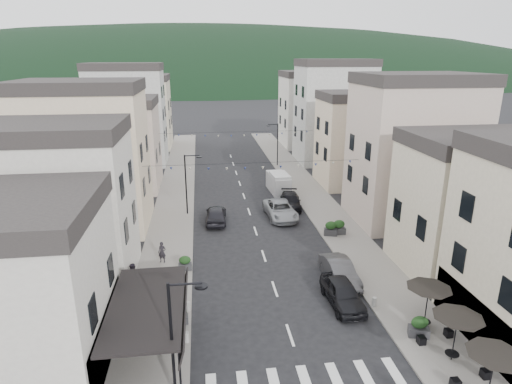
# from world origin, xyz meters

# --- Properties ---
(sidewalk_left) EXTENTS (4.00, 76.00, 0.12)m
(sidewalk_left) POSITION_xyz_m (-7.50, 32.00, 0.06)
(sidewalk_left) COLOR slate
(sidewalk_left) RESTS_ON ground
(sidewalk_right) EXTENTS (4.00, 76.00, 0.12)m
(sidewalk_right) POSITION_xyz_m (7.50, 32.00, 0.06)
(sidewalk_right) COLOR slate
(sidewalk_right) RESTS_ON ground
(hill_backdrop) EXTENTS (640.00, 360.00, 70.00)m
(hill_backdrop) POSITION_xyz_m (0.00, 300.00, 0.00)
(hill_backdrop) COLOR black
(hill_backdrop) RESTS_ON ground
(boutique_awning) EXTENTS (3.77, 7.50, 3.28)m
(boutique_awning) POSITION_xyz_m (-7.25, 5.00, 3.11)
(boutique_awning) COLOR black
(boutique_awning) RESTS_ON ground
(buildings_row_left) EXTENTS (10.20, 54.16, 14.00)m
(buildings_row_left) POSITION_xyz_m (-14.50, 37.75, 6.12)
(buildings_row_left) COLOR beige
(buildings_row_left) RESTS_ON ground
(buildings_row_right) EXTENTS (10.20, 54.16, 14.50)m
(buildings_row_right) POSITION_xyz_m (14.50, 36.59, 6.32)
(buildings_row_right) COLOR #B8AD92
(buildings_row_right) RESTS_ON ground
(cafe_terrace) EXTENTS (2.50, 8.10, 2.53)m
(cafe_terrace) POSITION_xyz_m (7.70, 2.80, 2.36)
(cafe_terrace) COLOR black
(cafe_terrace) RESTS_ON ground
(streetlamp_left_near) EXTENTS (1.70, 0.56, 6.00)m
(streetlamp_left_near) POSITION_xyz_m (-5.82, 2.00, 3.70)
(streetlamp_left_near) COLOR black
(streetlamp_left_near) RESTS_ON ground
(streetlamp_left_far) EXTENTS (1.70, 0.56, 6.00)m
(streetlamp_left_far) POSITION_xyz_m (-5.82, 26.00, 3.70)
(streetlamp_left_far) COLOR black
(streetlamp_left_far) RESTS_ON ground
(streetlamp_right_far) EXTENTS (1.70, 0.56, 6.00)m
(streetlamp_right_far) POSITION_xyz_m (5.82, 44.00, 3.70)
(streetlamp_right_far) COLOR black
(streetlamp_right_far) RESTS_ON ground
(bollards) EXTENTS (11.66, 10.26, 0.60)m
(bollards) POSITION_xyz_m (0.00, 5.50, 0.42)
(bollards) COLOR gray
(bollards) RESTS_ON ground
(bunting_near) EXTENTS (19.00, 0.28, 0.62)m
(bunting_near) POSITION_xyz_m (0.00, 22.00, 5.65)
(bunting_near) COLOR black
(bunting_near) RESTS_ON ground
(bunting_far) EXTENTS (19.00, 0.28, 0.62)m
(bunting_far) POSITION_xyz_m (0.00, 38.00, 5.65)
(bunting_far) COLOR black
(bunting_far) RESTS_ON ground
(parked_car_a) EXTENTS (2.03, 4.65, 1.56)m
(parked_car_a) POSITION_xyz_m (3.88, 8.66, 0.78)
(parked_car_a) COLOR black
(parked_car_a) RESTS_ON ground
(parked_car_b) EXTENTS (1.85, 4.69, 1.52)m
(parked_car_b) POSITION_xyz_m (4.60, 11.45, 0.76)
(parked_car_b) COLOR #333335
(parked_car_b) RESTS_ON ground
(parked_car_c) EXTENTS (2.92, 5.74, 1.55)m
(parked_car_c) POSITION_xyz_m (2.80, 24.05, 0.78)
(parked_car_c) COLOR #95989D
(parked_car_c) RESTS_ON ground
(parked_car_d) EXTENTS (2.57, 5.05, 1.40)m
(parked_car_d) POSITION_xyz_m (4.37, 26.67, 0.70)
(parked_car_d) COLOR black
(parked_car_d) RESTS_ON ground
(parked_car_e) EXTENTS (2.14, 4.75, 1.58)m
(parked_car_e) POSITION_xyz_m (-3.37, 23.59, 0.79)
(parked_car_e) COLOR black
(parked_car_e) RESTS_ON ground
(delivery_van) EXTENTS (2.19, 4.86, 2.28)m
(delivery_van) POSITION_xyz_m (4.10, 32.10, 1.12)
(delivery_van) COLOR silver
(delivery_van) RESTS_ON ground
(pedestrian_a) EXTENTS (0.66, 0.51, 1.62)m
(pedestrian_a) POSITION_xyz_m (-7.71, 15.72, 0.93)
(pedestrian_a) COLOR black
(pedestrian_a) RESTS_ON sidewalk_left
(pedestrian_b) EXTENTS (0.97, 0.76, 1.93)m
(pedestrian_b) POSITION_xyz_m (-9.20, 11.80, 1.09)
(pedestrian_b) COLOR black
(pedestrian_b) RESTS_ON sidewalk_left
(planter_la) EXTENTS (0.99, 0.59, 1.07)m
(planter_la) POSITION_xyz_m (-6.13, 7.76, 0.64)
(planter_la) COLOR #28292B
(planter_la) RESTS_ON sidewalk_left
(planter_lb) EXTENTS (0.97, 0.55, 1.07)m
(planter_lb) POSITION_xyz_m (-6.00, 14.30, 0.64)
(planter_lb) COLOR #303133
(planter_lb) RESTS_ON sidewalk_left
(planter_ra) EXTENTS (1.23, 0.91, 1.23)m
(planter_ra) POSITION_xyz_m (6.97, 4.85, 0.72)
(planter_ra) COLOR #333335
(planter_ra) RESTS_ON sidewalk_right
(planter_rb) EXTENTS (1.25, 0.91, 1.25)m
(planter_rb) POSITION_xyz_m (6.27, 19.01, 0.73)
(planter_rb) COLOR #2A2A2C
(planter_rb) RESTS_ON sidewalk_right
(planter_rc) EXTENTS (1.15, 0.64, 1.28)m
(planter_rc) POSITION_xyz_m (7.04, 19.16, 0.74)
(planter_rc) COLOR #2C2C2E
(planter_rc) RESTS_ON sidewalk_right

